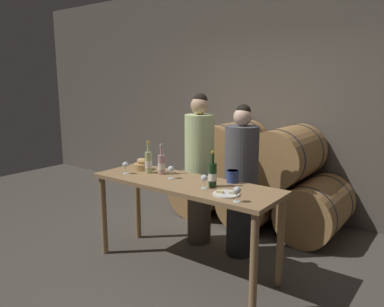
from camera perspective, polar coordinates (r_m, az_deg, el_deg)
The scene contains 16 objects.
ground_plane at distance 3.87m, azimuth -1.15°, elevation -16.99°, with size 10.00×10.00×0.00m, color #4C473F.
stone_wall_back at distance 5.26m, azimuth 13.31°, elevation 8.42°, with size 10.00×0.12×3.20m.
barrel_stack at distance 4.87m, azimuth 9.93°, elevation -3.85°, with size 2.22×0.96×1.29m.
tasting_table at distance 3.57m, azimuth -1.20°, elevation -6.15°, with size 1.88×0.62×0.88m.
person_left at distance 4.15m, azimuth 1.13°, elevation -2.20°, with size 0.32×0.32×1.69m.
person_right at distance 3.89m, azimuth 7.48°, elevation -4.14°, with size 0.34×0.34×1.59m.
wine_bottle_red at distance 3.35m, azimuth 3.16°, elevation -3.22°, with size 0.07×0.07×0.33m.
wine_bottle_white at distance 3.86m, azimuth -6.64°, elevation -1.31°, with size 0.07×0.07×0.33m.
wine_bottle_rose at distance 3.80m, azimuth -4.68°, elevation -1.62°, with size 0.07×0.07×0.31m.
blue_crock at distance 3.51m, azimuth 6.21°, elevation -3.40°, with size 0.12×0.12×0.11m.
bread_basket at distance 4.02m, azimuth -7.57°, elevation -1.79°, with size 0.19×0.19×0.13m.
cheese_plate at distance 3.15m, azimuth 5.22°, elevation -6.14°, with size 0.23×0.23×0.04m.
wine_glass_far_left at distance 3.87m, azimuth -10.12°, elevation -1.79°, with size 0.06×0.06×0.12m.
wine_glass_left at distance 3.63m, azimuth -3.25°, elevation -2.49°, with size 0.06×0.06×0.12m.
wine_glass_center at distance 3.30m, azimuth 1.87°, elevation -3.87°, with size 0.06×0.06×0.12m.
wine_glass_right at distance 2.96m, azimuth 6.87°, elevation -5.72°, with size 0.06×0.06×0.12m.
Camera 1 is at (2.10, -2.69, 1.82)m, focal length 35.00 mm.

